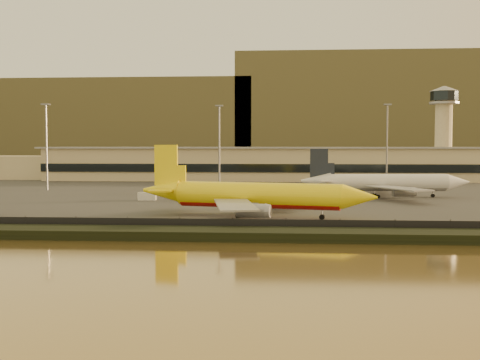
{
  "coord_description": "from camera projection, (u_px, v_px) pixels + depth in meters",
  "views": [
    {
      "loc": [
        9.63,
        -102.19,
        13.43
      ],
      "look_at": [
        1.31,
        12.0,
        6.8
      ],
      "focal_mm": 45.0,
      "sensor_mm": 36.0,
      "label": 1
    }
  ],
  "objects": [
    {
      "name": "perimeter_fence",
      "position": [
        219.0,
        226.0,
        90.21
      ],
      "size": [
        300.0,
        0.05,
        2.2
      ],
      "primitive_type": "cube",
      "color": "black",
      "rests_on": "tarmac"
    },
    {
      "name": "gse_vehicle_white",
      "position": [
        147.0,
        196.0,
        144.63
      ],
      "size": [
        4.3,
        2.03,
        1.91
      ],
      "primitive_type": "cube",
      "rotation": [
        0.0,
        0.0,
        0.03
      ],
      "color": "silver",
      "rests_on": "tarmac"
    },
    {
      "name": "control_tower",
      "position": [
        444.0,
        123.0,
        227.33
      ],
      "size": [
        11.2,
        11.2,
        35.5
      ],
      "color": "tan",
      "rests_on": "tarmac"
    },
    {
      "name": "terminal_building",
      "position": [
        220.0,
        164.0,
        228.93
      ],
      "size": [
        202.0,
        25.0,
        12.6
      ],
      "color": "tan",
      "rests_on": "tarmac"
    },
    {
      "name": "apron_light_masts",
      "position": [
        302.0,
        137.0,
        175.91
      ],
      "size": [
        152.2,
        12.2,
        25.4
      ],
      "color": "slate",
      "rests_on": "tarmac"
    },
    {
      "name": "ground",
      "position": [
        227.0,
        223.0,
        103.23
      ],
      "size": [
        900.0,
        900.0,
        0.0
      ],
      "primitive_type": "plane",
      "color": "black",
      "rests_on": "ground"
    },
    {
      "name": "distant_hills",
      "position": [
        243.0,
        121.0,
        441.45
      ],
      "size": [
        470.0,
        160.0,
        70.0
      ],
      "color": "brown",
      "rests_on": "ground"
    },
    {
      "name": "embankment",
      "position": [
        216.0,
        234.0,
        86.26
      ],
      "size": [
        320.0,
        7.0,
        1.4
      ],
      "primitive_type": "cube",
      "color": "black",
      "rests_on": "ground"
    },
    {
      "name": "tarmac",
      "position": [
        254.0,
        186.0,
        197.81
      ],
      "size": [
        320.0,
        220.0,
        0.2
      ],
      "primitive_type": "cube",
      "color": "#2D2D2D",
      "rests_on": "ground"
    },
    {
      "name": "gse_vehicle_yellow",
      "position": [
        294.0,
        203.0,
        127.06
      ],
      "size": [
        4.99,
        3.66,
        2.05
      ],
      "primitive_type": "cube",
      "rotation": [
        0.0,
        0.0,
        -0.4
      ],
      "color": "yellow",
      "rests_on": "tarmac"
    },
    {
      "name": "dhl_cargo_jet",
      "position": [
        254.0,
        196.0,
        110.14
      ],
      "size": [
        44.24,
        42.58,
        13.3
      ],
      "rotation": [
        0.0,
        0.0,
        -0.22
      ],
      "color": "yellow",
      "rests_on": "tarmac"
    },
    {
      "name": "white_narrowbody_jet",
      "position": [
        386.0,
        183.0,
        152.04
      ],
      "size": [
        43.05,
        41.83,
        12.36
      ],
      "rotation": [
        0.0,
        0.0,
        0.09
      ],
      "color": "silver",
      "rests_on": "tarmac"
    }
  ]
}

